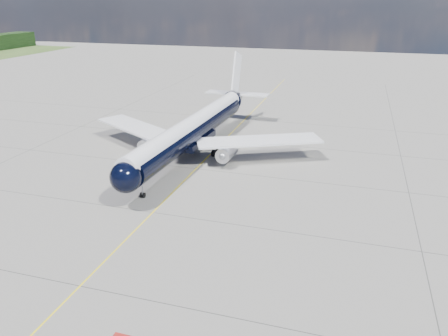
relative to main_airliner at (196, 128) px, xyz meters
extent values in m
plane|color=gray|center=(2.35, -1.45, -4.44)|extent=(320.00, 320.00, 0.00)
cube|color=yellow|center=(2.35, -6.45, -4.43)|extent=(0.16, 160.00, 0.01)
cylinder|color=black|center=(-0.05, -1.37, -0.20)|extent=(5.33, 38.47, 3.83)
sphere|color=black|center=(-0.84, -21.54, -0.20)|extent=(3.98, 3.98, 3.83)
cone|color=black|center=(0.87, 22.32, 0.41)|extent=(4.11, 7.21, 3.83)
cylinder|color=white|center=(-0.05, -1.37, 0.76)|extent=(4.57, 40.45, 2.99)
cube|color=black|center=(-0.85, -21.74, 0.36)|extent=(2.47, 1.30, 0.56)
cube|color=white|center=(-10.58, 0.55, -1.11)|extent=(19.28, 14.12, 0.32)
cube|color=white|center=(10.59, -0.28, -1.11)|extent=(19.64, 12.96, 0.32)
cube|color=black|center=(-0.05, -1.37, -1.61)|extent=(4.63, 10.25, 1.01)
cylinder|color=#B9B9C0|center=(-6.69, -3.13, -2.27)|extent=(2.44, 4.73, 2.26)
cylinder|color=#B9B9C0|center=(6.42, -3.65, -2.27)|extent=(2.44, 4.73, 2.26)
sphere|color=gray|center=(-6.77, -5.25, -2.27)|extent=(1.15, 1.15, 1.11)
sphere|color=gray|center=(6.34, -5.77, -2.27)|extent=(1.15, 1.15, 1.11)
cube|color=white|center=(-6.68, -2.93, -1.51)|extent=(0.35, 3.24, 1.11)
cube|color=white|center=(6.43, -3.45, -1.51)|extent=(0.35, 3.24, 1.11)
cube|color=white|center=(0.86, 21.82, 5.56)|extent=(0.57, 6.41, 8.60)
cube|color=white|center=(0.87, 22.32, 1.22)|extent=(13.24, 3.74, 0.22)
cylinder|color=gray|center=(-0.71, -18.01, -3.17)|extent=(0.19, 0.19, 2.12)
cylinder|color=black|center=(-0.91, -18.00, -4.08)|extent=(0.21, 0.71, 0.71)
cylinder|color=black|center=(-0.50, -18.02, -4.08)|extent=(0.21, 0.71, 0.71)
cylinder|color=gray|center=(-3.22, 0.26, -3.07)|extent=(0.27, 0.27, 1.92)
cylinder|color=gray|center=(3.23, 0.01, -3.07)|extent=(0.27, 0.27, 1.92)
cylinder|color=black|center=(-3.24, -0.29, -3.88)|extent=(0.50, 1.13, 1.11)
cylinder|color=black|center=(-3.20, 0.82, -3.88)|extent=(0.50, 1.13, 1.11)
cylinder|color=black|center=(3.21, -0.54, -3.88)|extent=(0.50, 1.13, 1.11)
cylinder|color=black|center=(3.25, 0.57, -3.88)|extent=(0.50, 1.13, 1.11)
camera|label=1|loc=(24.14, -63.81, 19.69)|focal=35.00mm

